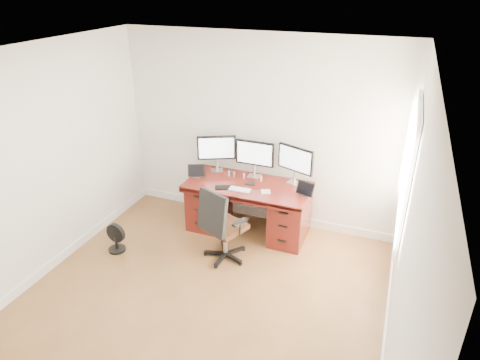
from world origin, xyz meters
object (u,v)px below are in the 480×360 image
(desk, at_px, (248,205))
(keyboard, at_px, (240,190))
(floor_fan, at_px, (116,238))
(office_chair, at_px, (223,236))
(monitor_center, at_px, (255,155))

(desk, relative_size, keyboard, 6.00)
(floor_fan, bearing_deg, keyboard, 35.73)
(office_chair, bearing_deg, keyboard, 108.82)
(office_chair, bearing_deg, floor_fan, -143.89)
(monitor_center, height_order, keyboard, monitor_center)
(floor_fan, height_order, keyboard, keyboard)
(keyboard, bearing_deg, office_chair, -93.72)
(monitor_center, relative_size, keyboard, 1.94)
(desk, relative_size, monitor_center, 3.09)
(office_chair, distance_m, keyboard, 0.68)
(office_chair, distance_m, floor_fan, 1.44)
(keyboard, bearing_deg, floor_fan, -148.89)
(desk, bearing_deg, keyboard, -100.52)
(monitor_center, bearing_deg, floor_fan, -136.68)
(desk, xyz_separation_m, monitor_center, (-0.00, 0.24, 0.68))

